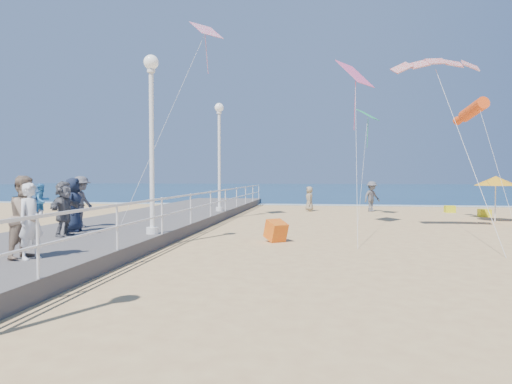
# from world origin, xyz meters

# --- Properties ---
(ground) EXTENTS (160.00, 160.00, 0.00)m
(ground) POSITION_xyz_m (0.00, 0.00, 0.00)
(ground) COLOR #DDB573
(ground) RESTS_ON ground
(ocean) EXTENTS (160.00, 90.00, 0.05)m
(ocean) POSITION_xyz_m (0.00, 65.00, 0.01)
(ocean) COLOR navy
(ocean) RESTS_ON ground
(surf_line) EXTENTS (160.00, 1.20, 0.04)m
(surf_line) POSITION_xyz_m (0.00, 20.50, 0.03)
(surf_line) COLOR silver
(surf_line) RESTS_ON ground
(boardwalk) EXTENTS (5.00, 44.00, 0.40)m
(boardwalk) POSITION_xyz_m (-7.50, 0.00, 0.20)
(boardwalk) COLOR #67615D
(boardwalk) RESTS_ON ground
(railing) EXTENTS (0.05, 42.00, 0.55)m
(railing) POSITION_xyz_m (-5.05, 0.00, 1.25)
(railing) COLOR white
(railing) RESTS_ON boardwalk
(lamp_post_mid) EXTENTS (0.44, 0.44, 5.32)m
(lamp_post_mid) POSITION_xyz_m (-5.35, 0.00, 3.66)
(lamp_post_mid) COLOR white
(lamp_post_mid) RESTS_ON boardwalk
(lamp_post_far) EXTENTS (0.44, 0.44, 5.32)m
(lamp_post_far) POSITION_xyz_m (-5.35, 9.00, 3.66)
(lamp_post_far) COLOR white
(lamp_post_far) RESTS_ON boardwalk
(woman_holding_toddler) EXTENTS (0.54, 0.67, 1.59)m
(woman_holding_toddler) POSITION_xyz_m (-6.31, -4.34, 1.20)
(woman_holding_toddler) COLOR white
(woman_holding_toddler) RESTS_ON boardwalk
(toddler_held) EXTENTS (0.37, 0.42, 0.72)m
(toddler_held) POSITION_xyz_m (-6.16, -4.19, 1.61)
(toddler_held) COLOR #3484C6
(toddler_held) RESTS_ON boardwalk
(spectator_1) EXTENTS (0.71, 0.88, 1.74)m
(spectator_1) POSITION_xyz_m (-6.50, -4.24, 1.27)
(spectator_1) COLOR gray
(spectator_1) RESTS_ON boardwalk
(spectator_2) EXTENTS (0.75, 1.18, 1.73)m
(spectator_2) POSITION_xyz_m (-8.36, 1.30, 1.27)
(spectator_2) COLOR #555459
(spectator_2) RESTS_ON boardwalk
(spectator_4) EXTENTS (0.73, 0.93, 1.68)m
(spectator_4) POSITION_xyz_m (-7.99, 0.15, 1.24)
(spectator_4) COLOR #171F33
(spectator_4) RESTS_ON boardwalk
(spectator_5) EXTENTS (0.58, 1.51, 1.59)m
(spectator_5) POSITION_xyz_m (-7.67, -0.88, 1.20)
(spectator_5) COLOR #595A5F
(spectator_5) RESTS_ON boardwalk
(beach_walker_a) EXTENTS (1.34, 1.27, 1.82)m
(beach_walker_a) POSITION_xyz_m (2.64, 15.02, 0.91)
(beach_walker_a) COLOR #58595E
(beach_walker_a) RESTS_ON ground
(beach_walker_c) EXTENTS (0.55, 0.78, 1.51)m
(beach_walker_c) POSITION_xyz_m (-1.08, 14.74, 0.75)
(beach_walker_c) COLOR gray
(beach_walker_c) RESTS_ON ground
(box_kite) EXTENTS (0.87, 0.90, 0.74)m
(box_kite) POSITION_xyz_m (-1.79, 1.59, 0.30)
(box_kite) COLOR red
(box_kite) RESTS_ON ground
(beach_umbrella) EXTENTS (1.90, 1.90, 2.14)m
(beach_umbrella) POSITION_xyz_m (7.72, 9.69, 1.91)
(beach_umbrella) COLOR white
(beach_umbrella) RESTS_ON ground
(beach_chair_left) EXTENTS (0.55, 0.55, 0.40)m
(beach_chair_left) POSITION_xyz_m (7.08, 14.93, 0.20)
(beach_chair_left) COLOR yellow
(beach_chair_left) RESTS_ON ground
(beach_chair_right) EXTENTS (0.55, 0.55, 0.40)m
(beach_chair_right) POSITION_xyz_m (8.11, 12.27, 0.20)
(beach_chair_right) COLOR yellow
(beach_chair_right) RESTS_ON ground
(kite_parafoil) EXTENTS (3.17, 0.94, 0.65)m
(kite_parafoil) POSITION_xyz_m (3.84, 4.87, 6.40)
(kite_parafoil) COLOR red
(kite_windsock) EXTENTS (1.07, 3.03, 1.16)m
(kite_windsock) POSITION_xyz_m (6.38, 8.69, 5.11)
(kite_windsock) COLOR #ED4B13
(kite_diamond_pink) EXTENTS (1.65, 1.79, 1.04)m
(kite_diamond_pink) POSITION_xyz_m (1.00, 6.16, 6.31)
(kite_diamond_pink) COLOR #EA568D
(kite_diamond_green) EXTENTS (1.29, 1.36, 0.57)m
(kite_diamond_green) POSITION_xyz_m (2.03, 11.53, 5.34)
(kite_diamond_green) COLOR #24A861
(kite_diamond_redwhite) EXTENTS (1.59, 1.63, 0.79)m
(kite_diamond_redwhite) POSITION_xyz_m (-5.74, 8.11, 9.00)
(kite_diamond_redwhite) COLOR #D71952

